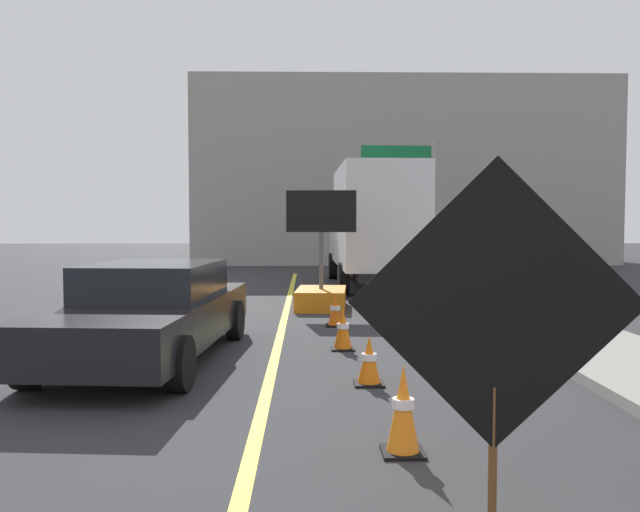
{
  "coord_description": "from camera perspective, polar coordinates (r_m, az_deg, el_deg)",
  "views": [
    {
      "loc": [
        0.48,
        -0.58,
        1.97
      ],
      "look_at": [
        0.61,
        6.09,
        1.62
      ],
      "focal_mm": 35.94,
      "sensor_mm": 36.0,
      "label": 1
    }
  ],
  "objects": [
    {
      "name": "box_truck",
      "position": [
        19.44,
        4.77,
        2.79
      ],
      "size": [
        2.47,
        7.93,
        3.56
      ],
      "color": "black",
      "rests_on": "ground"
    },
    {
      "name": "roadwork_sign",
      "position": [
        3.7,
        15.32,
        -4.81
      ],
      "size": [
        1.63,
        0.21,
        2.33
      ],
      "color": "#593819",
      "rests_on": "ground"
    },
    {
      "name": "traffic_cone_near_sign",
      "position": [
        5.63,
        7.41,
        -13.44
      ],
      "size": [
        0.36,
        0.36,
        0.77
      ],
      "color": "black",
      "rests_on": "ground"
    },
    {
      "name": "pickup_car",
      "position": [
        9.53,
        -14.84,
        -4.75
      ],
      "size": [
        2.34,
        5.19,
        1.38
      ],
      "color": "black",
      "rests_on": "ground"
    },
    {
      "name": "traffic_cone_far_lane",
      "position": [
        9.97,
        2.06,
        -6.53
      ],
      "size": [
        0.36,
        0.36,
        0.65
      ],
      "color": "black",
      "rests_on": "ground"
    },
    {
      "name": "lane_center_stripe",
      "position": [
        6.88,
        -5.2,
        -13.59
      ],
      "size": [
        0.14,
        36.0,
        0.01
      ],
      "primitive_type": "cube",
      "color": "yellow",
      "rests_on": "ground"
    },
    {
      "name": "traffic_cone_curbside",
      "position": [
        12.19,
        1.38,
        -4.89
      ],
      "size": [
        0.36,
        0.36,
        0.6
      ],
      "color": "black",
      "rests_on": "ground"
    },
    {
      "name": "far_building_block",
      "position": [
        33.85,
        6.71,
        7.01
      ],
      "size": [
        19.82,
        8.99,
        8.7
      ],
      "primitive_type": "cube",
      "color": "gray",
      "rests_on": "ground"
    },
    {
      "name": "arrow_board_trailer",
      "position": [
        14.69,
        0.11,
        -2.82
      ],
      "size": [
        1.6,
        1.88,
        2.7
      ],
      "color": "orange",
      "rests_on": "ground"
    },
    {
      "name": "highway_guide_sign",
      "position": [
        24.03,
        8.23,
        6.43
      ],
      "size": [
        2.79,
        0.28,
        5.0
      ],
      "color": "gray",
      "rests_on": "ground"
    },
    {
      "name": "traffic_cone_mid_lane",
      "position": [
        7.87,
        4.4,
        -9.29
      ],
      "size": [
        0.36,
        0.36,
        0.6
      ],
      "color": "black",
      "rests_on": "ground"
    }
  ]
}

